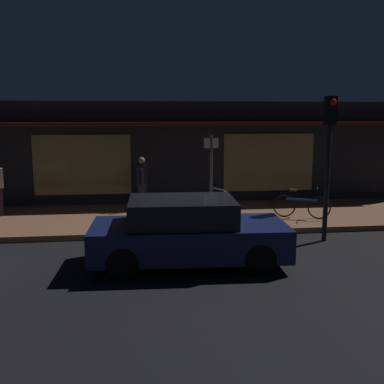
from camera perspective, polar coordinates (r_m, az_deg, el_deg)
The scene contains 9 objects.
ground_plane at distance 10.87m, azimuth 0.68°, elevation -7.11°, with size 60.00×60.00×0.00m, color black.
sidewalk_slab at distance 13.73m, azimuth -1.00°, elevation -3.19°, with size 18.00×4.00×0.15m, color brown.
storefront_building at distance 16.81m, azimuth -2.24°, elevation 5.16°, with size 18.00×3.30×3.60m.
motorcycle at distance 12.36m, azimuth 1.73°, elevation -1.95°, with size 1.56×0.95×0.97m.
bicycle_parked at distance 13.60m, azimuth 13.68°, elevation -1.73°, with size 1.54×0.71×0.91m.
person_bystander at distance 14.55m, azimuth -6.35°, elevation 1.30°, with size 0.38×0.61×1.67m.
sign_post at distance 13.85m, azimuth 2.43°, elevation 2.95°, with size 0.44×0.09×2.40m.
traffic_light_pole at distance 11.55m, azimuth 16.94°, elevation 5.98°, with size 0.24×0.33×3.60m.
parked_car_far at distance 9.56m, azimuth -0.64°, elevation -5.10°, with size 4.17×1.93×1.42m.
Camera 1 is at (-1.40, -10.31, 3.16)m, focal length 42.14 mm.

